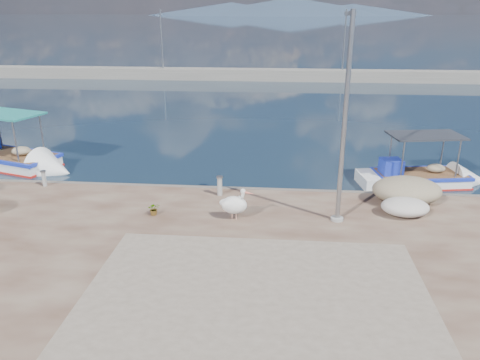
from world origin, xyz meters
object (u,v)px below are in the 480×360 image
at_px(pelican, 235,204).
at_px(lamp_post, 344,128).
at_px(bollard_near, 220,185).
at_px(boat_left, 11,161).
at_px(boat_right, 418,180).

distance_m(pelican, lamp_post, 4.53).
xyz_separation_m(pelican, bollard_near, (-0.82, 2.19, -0.12)).
xyz_separation_m(boat_left, lamp_post, (15.67, -6.18, 3.55)).
height_order(boat_left, bollard_near, boat_left).
bearing_deg(pelican, boat_right, 47.91).
bearing_deg(lamp_post, boat_left, 158.47).
bearing_deg(boat_right, pelican, -154.09).
xyz_separation_m(boat_right, pelican, (-7.82, -5.55, 0.85)).
height_order(boat_right, bollard_near, boat_right).
xyz_separation_m(boat_right, bollard_near, (-8.63, -3.36, 0.72)).
bearing_deg(pelican, boat_left, 164.46).
relative_size(boat_left, boat_right, 1.19).
height_order(boat_left, boat_right, boat_left).
relative_size(pelican, lamp_post, 0.18).
relative_size(boat_left, bollard_near, 8.72).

